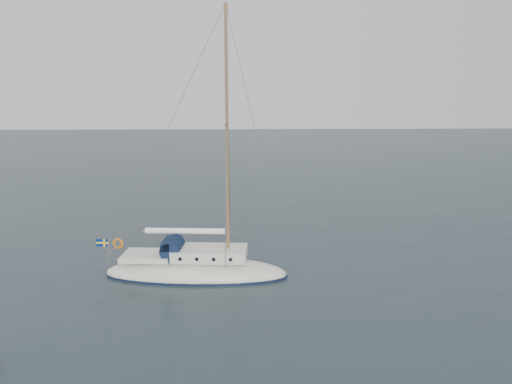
{
  "coord_description": "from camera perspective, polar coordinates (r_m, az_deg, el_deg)",
  "views": [
    {
      "loc": [
        -0.84,
        -26.28,
        9.58
      ],
      "look_at": [
        0.35,
        0.0,
        4.8
      ],
      "focal_mm": 35.0,
      "sensor_mm": 36.0,
      "label": 1
    }
  ],
  "objects": [
    {
      "name": "ground",
      "position": [
        27.98,
        -0.73,
        -9.72
      ],
      "size": [
        300.0,
        300.0,
        0.0
      ],
      "primitive_type": "plane",
      "color": "black",
      "rests_on": "ground"
    },
    {
      "name": "sailboat",
      "position": [
        28.01,
        -6.88,
        -7.3
      ],
      "size": [
        10.65,
        3.19,
        15.17
      ],
      "rotation": [
        0.0,
        0.0,
        -0.08
      ],
      "color": "beige",
      "rests_on": "ground"
    },
    {
      "name": "dinghy",
      "position": [
        28.06,
        -4.83,
        -9.28
      ],
      "size": [
        3.08,
        1.39,
        0.44
      ],
      "rotation": [
        0.0,
        0.0,
        0.01
      ],
      "color": "#515156",
      "rests_on": "ground"
    }
  ]
}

